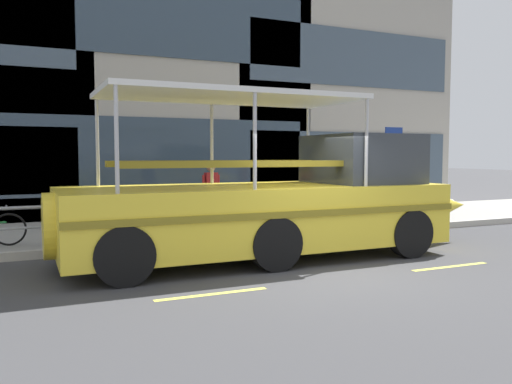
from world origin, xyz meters
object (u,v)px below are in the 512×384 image
object	(u,v)px
duck_tour_boat	(282,204)
pedestrian_near_bow	(333,184)
parking_sign	(393,158)
pedestrian_mid_left	(211,189)

from	to	relation	value
duck_tour_boat	pedestrian_near_bow	world-z (taller)	duck_tour_boat
parking_sign	pedestrian_mid_left	xyz separation A→B (m)	(-5.25, 0.86, -0.81)
parking_sign	pedestrian_near_bow	size ratio (longest dim) A/B	1.54
pedestrian_mid_left	duck_tour_boat	bearing A→B (deg)	-82.96
parking_sign	duck_tour_boat	world-z (taller)	duck_tour_boat
parking_sign	pedestrian_near_bow	xyz separation A→B (m)	(-1.29, 1.15, -0.79)
pedestrian_near_bow	pedestrian_mid_left	distance (m)	3.97
duck_tour_boat	pedestrian_near_bow	xyz separation A→B (m)	(3.55, 3.60, 0.14)
pedestrian_near_bow	duck_tour_boat	bearing A→B (deg)	-134.62
pedestrian_near_bow	pedestrian_mid_left	world-z (taller)	pedestrian_near_bow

